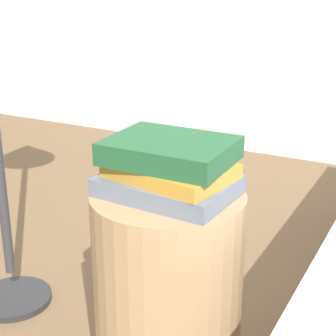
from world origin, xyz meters
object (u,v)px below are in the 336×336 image
book_ochre (171,170)px  book_forest (168,150)px  side_table (168,305)px  book_slate (167,186)px

book_ochre → book_forest: book_forest is taller
side_table → book_slate: 0.30m
book_slate → book_ochre: (0.01, 0.01, 0.04)m
book_forest → book_slate: bearing=-70.4°
book_slate → book_forest: bearing=113.5°
side_table → book_ochre: book_ochre is taller
side_table → book_ochre: 0.33m
book_forest → side_table: bearing=-62.8°
side_table → book_ochre: size_ratio=2.27×
side_table → book_forest: (-0.00, 0.01, 0.37)m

